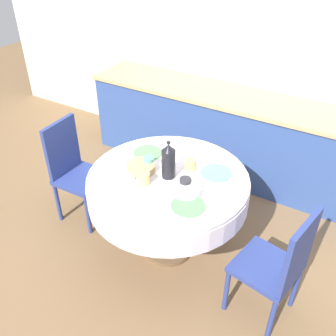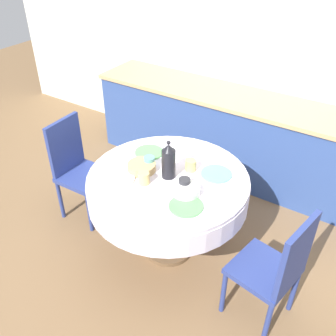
{
  "view_description": "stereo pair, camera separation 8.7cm",
  "coord_description": "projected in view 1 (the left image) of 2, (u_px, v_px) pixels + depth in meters",
  "views": [
    {
      "loc": [
        1.17,
        -1.96,
        2.44
      ],
      "look_at": [
        0.0,
        0.0,
        0.85
      ],
      "focal_mm": 40.0,
      "sensor_mm": 36.0,
      "label": 1
    },
    {
      "loc": [
        1.24,
        -1.92,
        2.44
      ],
      "look_at": [
        0.0,
        0.0,
        0.85
      ],
      "focal_mm": 40.0,
      "sensor_mm": 36.0,
      "label": 2
    }
  ],
  "objects": [
    {
      "name": "kitchen_counter",
      "position": [
        234.0,
        135.0,
        3.98
      ],
      "size": [
        3.24,
        0.64,
        0.9
      ],
      "color": "#2D4784",
      "rests_on": "ground_plane"
    },
    {
      "name": "coffee_carafe",
      "position": [
        169.0,
        161.0,
        2.75
      ],
      "size": [
        0.1,
        0.1,
        0.31
      ],
      "color": "black",
      "rests_on": "dining_table"
    },
    {
      "name": "wall_back",
      "position": [
        256.0,
        47.0,
        3.73
      ],
      "size": [
        7.0,
        0.05,
        2.6
      ],
      "color": "beige",
      "rests_on": "ground_plane"
    },
    {
      "name": "bread_basket",
      "position": [
        141.0,
        168.0,
        2.87
      ],
      "size": [
        0.22,
        0.22,
        0.06
      ],
      "primitive_type": "cylinder",
      "color": "tan",
      "rests_on": "dining_table"
    },
    {
      "name": "cup_near_right",
      "position": [
        185.0,
        184.0,
        2.68
      ],
      "size": [
        0.08,
        0.08,
        0.09
      ],
      "primitive_type": "cylinder",
      "color": "#28282D",
      "rests_on": "dining_table"
    },
    {
      "name": "plate_far_right",
      "position": [
        216.0,
        173.0,
        2.86
      ],
      "size": [
        0.24,
        0.24,
        0.01
      ],
      "primitive_type": "cylinder",
      "color": "#60BCB7",
      "rests_on": "dining_table"
    },
    {
      "name": "plate_near_left",
      "position": [
        119.0,
        180.0,
        2.78
      ],
      "size": [
        0.24,
        0.24,
        0.01
      ],
      "primitive_type": "cylinder",
      "color": "white",
      "rests_on": "dining_table"
    },
    {
      "name": "plate_far_left",
      "position": [
        148.0,
        153.0,
        3.09
      ],
      "size": [
        0.24,
        0.24,
        0.01
      ],
      "primitive_type": "cylinder",
      "color": "#5BA85B",
      "rests_on": "dining_table"
    },
    {
      "name": "plate_near_right",
      "position": [
        188.0,
        206.0,
        2.54
      ],
      "size": [
        0.24,
        0.24,
        0.01
      ],
      "primitive_type": "cylinder",
      "color": "#5BA85B",
      "rests_on": "dining_table"
    },
    {
      "name": "chair_left",
      "position": [
        279.0,
        264.0,
        2.44
      ],
      "size": [
        0.47,
        0.47,
        0.96
      ],
      "rotation": [
        0.0,
        0.0,
        1.39
      ],
      "color": "navy",
      "rests_on": "ground_plane"
    },
    {
      "name": "fruit_bowl",
      "position": [
        187.0,
        190.0,
        2.64
      ],
      "size": [
        0.2,
        0.2,
        0.06
      ],
      "primitive_type": "cylinder",
      "color": "silver",
      "rests_on": "dining_table"
    },
    {
      "name": "chair_right",
      "position": [
        74.0,
        168.0,
        3.35
      ],
      "size": [
        0.41,
        0.41,
        0.96
      ],
      "rotation": [
        0.0,
        0.0,
        -1.54
      ],
      "color": "navy",
      "rests_on": "ground_plane"
    },
    {
      "name": "dining_table",
      "position": [
        168.0,
        190.0,
        2.9
      ],
      "size": [
        1.24,
        1.24,
        0.77
      ],
      "color": "brown",
      "rests_on": "ground_plane"
    },
    {
      "name": "ground_plane",
      "position": [
        168.0,
        247.0,
        3.27
      ],
      "size": [
        12.0,
        12.0,
        0.0
      ],
      "primitive_type": "plane",
      "color": "brown"
    },
    {
      "name": "cup_near_left",
      "position": [
        144.0,
        179.0,
        2.73
      ],
      "size": [
        0.08,
        0.08,
        0.09
      ],
      "primitive_type": "cylinder",
      "color": "#DBB766",
      "rests_on": "dining_table"
    },
    {
      "name": "cup_far_right",
      "position": [
        190.0,
        165.0,
        2.88
      ],
      "size": [
        0.08,
        0.08,
        0.09
      ],
      "primitive_type": "cylinder",
      "color": "#DBB766",
      "rests_on": "dining_table"
    },
    {
      "name": "cup_far_left",
      "position": [
        149.0,
        163.0,
        2.9
      ],
      "size": [
        0.08,
        0.08,
        0.09
      ],
      "primitive_type": "cylinder",
      "color": "#5BA39E",
      "rests_on": "dining_table"
    }
  ]
}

